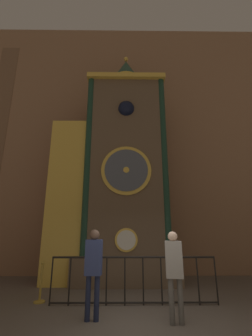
% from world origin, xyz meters
% --- Properties ---
extents(ground_plane, '(28.00, 28.00, 0.00)m').
position_xyz_m(ground_plane, '(0.00, 0.00, 0.00)').
color(ground_plane, brown).
extents(cathedral_back_wall, '(24.00, 0.32, 12.48)m').
position_xyz_m(cathedral_back_wall, '(-0.09, 5.47, 6.23)').
color(cathedral_back_wall, '#936B4C').
rests_on(cathedral_back_wall, ground_plane).
extents(clock_tower, '(4.71, 1.78, 9.45)m').
position_xyz_m(clock_tower, '(-0.87, 3.93, 3.91)').
color(clock_tower, brown).
rests_on(clock_tower, ground_plane).
extents(railing_fence, '(4.17, 0.05, 1.12)m').
position_xyz_m(railing_fence, '(-0.27, 1.56, 0.61)').
color(railing_fence, black).
rests_on(railing_fence, ground_plane).
extents(visitor_near, '(0.36, 0.25, 1.78)m').
position_xyz_m(visitor_near, '(-1.17, 0.56, 1.08)').
color(visitor_near, '#1B213A').
rests_on(visitor_near, ground_plane).
extents(visitor_far, '(0.37, 0.27, 1.74)m').
position_xyz_m(visitor_far, '(0.51, 0.37, 1.04)').
color(visitor_far, '#58554F').
rests_on(visitor_far, ground_plane).
extents(stanchion_post, '(0.28, 0.28, 0.97)m').
position_xyz_m(stanchion_post, '(-2.66, 1.81, 0.31)').
color(stanchion_post, '#B28E33').
rests_on(stanchion_post, ground_plane).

